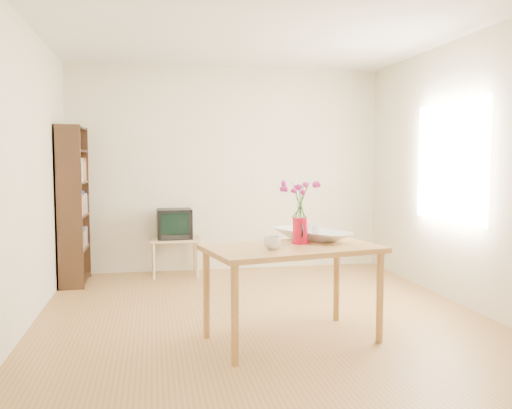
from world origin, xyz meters
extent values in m
plane|color=olive|center=(0.00, 0.00, 0.00)|extent=(4.50, 4.50, 0.00)
plane|color=white|center=(0.00, 0.00, 2.60)|extent=(4.50, 4.50, 0.00)
plane|color=beige|center=(0.00, 2.25, 1.30)|extent=(4.00, 0.00, 4.00)
plane|color=beige|center=(0.00, -2.25, 1.30)|extent=(4.00, 0.00, 4.00)
plane|color=beige|center=(-2.00, 0.00, 1.30)|extent=(0.00, 4.50, 4.50)
plane|color=beige|center=(2.00, 0.00, 1.30)|extent=(0.00, 4.50, 4.50)
plane|color=white|center=(1.98, 0.30, 1.40)|extent=(0.00, 1.30, 1.30)
cube|color=olive|center=(0.11, -0.64, 0.73)|extent=(1.45, 1.02, 0.04)
cylinder|color=olive|center=(-0.41, -1.08, 0.35)|extent=(0.06, 0.06, 0.71)
cylinder|color=olive|center=(0.76, -0.83, 0.35)|extent=(0.06, 0.06, 0.71)
cylinder|color=olive|center=(-0.55, -0.46, 0.35)|extent=(0.06, 0.06, 0.71)
cylinder|color=olive|center=(0.63, -0.21, 0.35)|extent=(0.06, 0.06, 0.71)
cube|color=tan|center=(-0.70, 1.97, 0.45)|extent=(0.60, 0.45, 0.03)
cylinder|color=tan|center=(-0.96, 1.78, 0.22)|extent=(0.04, 0.04, 0.43)
cylinder|color=tan|center=(-0.44, 1.78, 0.22)|extent=(0.04, 0.04, 0.43)
cylinder|color=tan|center=(-0.96, 2.15, 0.22)|extent=(0.04, 0.04, 0.43)
cylinder|color=tan|center=(-0.44, 2.15, 0.22)|extent=(0.04, 0.04, 0.43)
cube|color=black|center=(-1.85, 1.41, 0.90)|extent=(0.28, 0.02, 1.80)
cube|color=black|center=(-1.85, 2.09, 0.90)|extent=(0.28, 0.03, 1.80)
cube|color=black|center=(-1.98, 1.75, 0.90)|extent=(0.02, 0.70, 1.80)
cube|color=black|center=(-1.85, 1.75, 0.04)|extent=(0.27, 0.65, 0.02)
cube|color=black|center=(-1.85, 1.75, 0.40)|extent=(0.27, 0.65, 0.02)
cube|color=black|center=(-1.85, 1.75, 0.78)|extent=(0.27, 0.65, 0.02)
cube|color=black|center=(-1.85, 1.75, 1.16)|extent=(0.27, 0.65, 0.02)
cube|color=black|center=(-1.85, 1.75, 1.52)|extent=(0.27, 0.65, 0.02)
cube|color=black|center=(-1.85, 1.75, 1.78)|extent=(0.27, 0.65, 0.02)
cylinder|color=red|center=(0.20, -0.53, 0.85)|extent=(0.12, 0.12, 0.20)
cylinder|color=red|center=(0.20, -0.53, 0.76)|extent=(0.14, 0.14, 0.02)
cylinder|color=red|center=(0.20, -0.53, 0.95)|extent=(0.13, 0.13, 0.01)
cone|color=red|center=(0.21, -0.58, 0.93)|extent=(0.05, 0.07, 0.06)
torus|color=black|center=(0.19, -0.45, 0.86)|extent=(0.03, 0.10, 0.10)
imported|color=white|center=(-0.08, -0.76, 0.80)|extent=(0.18, 0.18, 0.10)
imported|color=white|center=(0.36, -0.33, 0.99)|extent=(0.68, 0.68, 0.47)
imported|color=white|center=(0.32, -0.33, 0.94)|extent=(0.10, 0.10, 0.07)
imported|color=white|center=(0.40, -0.31, 0.94)|extent=(0.09, 0.09, 0.07)
cube|color=black|center=(-0.70, 1.97, 0.64)|extent=(0.42, 0.39, 0.36)
cube|color=black|center=(-0.70, 2.04, 0.66)|extent=(0.30, 0.22, 0.25)
cube|color=black|center=(-0.70, 1.77, 0.66)|extent=(0.32, 0.02, 0.25)
camera|label=1|loc=(-0.95, -4.68, 1.42)|focal=38.00mm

